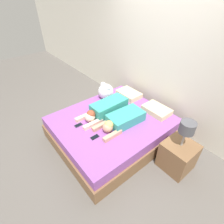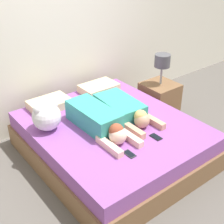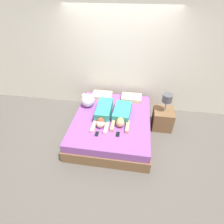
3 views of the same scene
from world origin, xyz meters
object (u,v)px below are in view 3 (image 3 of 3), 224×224
Objects in this scene: person_left at (103,113)px; cell_phone_left at (97,134)px; pillow_head_right at (131,98)px; pillow_head_left at (102,95)px; bed at (112,125)px; plush_toy at (88,100)px; person_right at (122,114)px; cell_phone_right at (118,134)px; nightstand at (163,117)px.

person_left reaches higher than cell_phone_left.
person_left reaches higher than pillow_head_right.
pillow_head_left is at bearing 180.00° from pillow_head_right.
cell_phone_left is at bearing -111.50° from bed.
pillow_head_right is at bearing 65.88° from cell_phone_left.
person_left is 2.99× the size of plush_toy.
person_left is at bearing -173.41° from person_right.
person_left is 0.57m from plush_toy.
cell_phone_left reaches higher than bed.
person_right is (-0.16, -0.73, 0.04)m from pillow_head_right.
pillow_head_right is 0.54× the size of person_right.
person_right is at bearing 10.51° from bed.
plush_toy is (-0.63, 0.35, 0.40)m from bed.
cell_phone_left is at bearing -172.77° from cell_phone_right.
plush_toy is at bearing 151.11° from bed.
person_left is at bearing -125.96° from pillow_head_right.
plush_toy is at bearing 114.18° from cell_phone_left.
person_left reaches higher than cell_phone_right.
person_right is 6.86× the size of cell_phone_right.
person_right reaches higher than pillow_head_left.
nightstand reaches higher than pillow_head_left.
person_right is 0.75m from cell_phone_left.
cell_phone_right is (0.19, -0.51, 0.24)m from bed.
person_left is at bearing 86.79° from cell_phone_left.
cell_phone_left is 0.14× the size of nightstand.
cell_phone_right is at bearing -98.15° from pillow_head_right.
cell_phone_left is (-0.43, -0.60, -0.08)m from person_right.
person_left is at bearing 127.36° from cell_phone_right.
cell_phone_right is (0.38, -0.50, -0.11)m from person_left.
person_right reaches higher than bed.
bed is 0.82m from plush_toy.
nightstand is (1.54, -0.40, -0.22)m from pillow_head_left.
bed is 1.23m from nightstand.
pillow_head_left is 0.54× the size of person_right.
pillow_head_left is (-0.38, 0.77, 0.28)m from bed.
bed is 0.91m from pillow_head_left.
person_left is (0.19, -0.78, 0.06)m from pillow_head_left.
bed is at bearing -28.89° from plush_toy.
person_right is (0.59, -0.73, 0.04)m from pillow_head_left.
person_right is 6.86× the size of cell_phone_left.
cell_phone_left is at bearing -145.96° from nightstand.
cell_phone_right is at bearing -46.15° from plush_toy.
bed is at bearing -162.15° from nightstand.
person_left is at bearing -164.25° from nightstand.
person_right reaches higher than cell_phone_right.
person_right is at bearing 54.11° from cell_phone_left.
pillow_head_right reaches higher than cell_phone_right.
nightstand is (1.79, 0.03, -0.33)m from plush_toy.
bed is 0.59m from cell_phone_right.
pillow_head_left is 0.80m from person_left.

